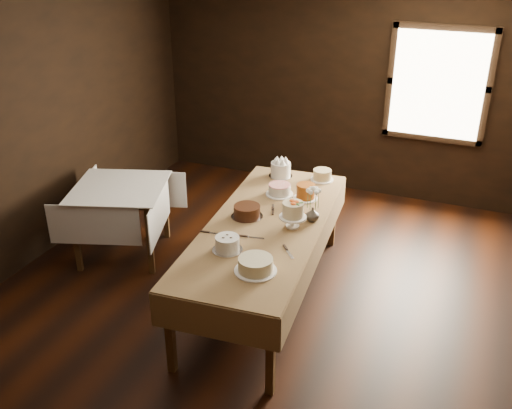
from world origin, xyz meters
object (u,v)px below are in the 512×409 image
object	(u,v)px
cake_meringue	(281,170)
cake_server_e	(217,234)
cake_speckled	(322,175)
cake_server_b	(290,254)
cake_chocolate	(247,212)
cake_server_a	(256,238)
flower_vase	(312,214)
cake_lattice	(280,190)
cake_server_c	(273,207)
cake_caramel	(306,192)
cake_cream	(256,265)
side_table	(120,195)
cake_swirl	(227,244)
display_table	(266,229)
cake_flowers	(293,216)
cake_server_d	(300,215)

from	to	relation	value
cake_meringue	cake_server_e	world-z (taller)	cake_meringue
cake_speckled	cake_server_b	xyz separation A→B (m)	(0.21, -1.65, -0.05)
cake_meringue	cake_chocolate	xyz separation A→B (m)	(0.05, -1.06, -0.02)
cake_server_a	flower_vase	bearing A→B (deg)	45.82
cake_lattice	cake_chocolate	size ratio (longest dim) A/B	0.81
cake_server_c	cake_server_e	world-z (taller)	same
cake_meringue	cake_server_a	world-z (taller)	cake_meringue
cake_caramel	cake_cream	bearing A→B (deg)	-87.84
cake_speckled	cake_caramel	world-z (taller)	cake_caramel
cake_chocolate	cake_server_e	distance (m)	0.43
cake_speckled	cake_server_c	distance (m)	0.90
cake_chocolate	cake_server_a	world-z (taller)	cake_chocolate
cake_server_b	cake_server_e	xyz separation A→B (m)	(-0.74, 0.09, 0.00)
side_table	cake_server_c	xyz separation A→B (m)	(1.74, 0.15, 0.11)
cake_server_a	cake_swirl	bearing A→B (deg)	-124.43
cake_server_c	flower_vase	xyz separation A→B (m)	(0.45, -0.12, 0.06)
display_table	cake_server_b	world-z (taller)	cake_server_b
cake_flowers	flower_vase	distance (m)	0.24
flower_vase	cake_server_c	bearing A→B (deg)	165.13
cake_swirl	side_table	bearing A→B (deg)	154.71
side_table	cake_chocolate	size ratio (longest dim) A/B	3.45
cake_caramel	side_table	bearing A→B (deg)	-166.45
cake_server_d	flower_vase	bearing A→B (deg)	-64.49
cake_speckled	cake_chocolate	world-z (taller)	same
cake_caramel	flower_vase	xyz separation A→B (m)	(0.21, -0.45, -0.01)
cake_server_b	flower_vase	bearing A→B (deg)	142.29
cake_speckled	cake_caramel	distance (m)	0.53
cake_meringue	cake_flowers	world-z (taller)	cake_flowers
side_table	cake_meringue	bearing A→B (deg)	30.99
cake_cream	flower_vase	bearing A→B (deg)	81.26
cake_chocolate	cake_server_c	distance (m)	0.33
cake_speckled	cake_server_e	bearing A→B (deg)	-108.75
cake_caramel	cake_server_a	distance (m)	0.98
cake_swirl	cake_server_c	distance (m)	0.94
display_table	flower_vase	xyz separation A→B (m)	(0.39, 0.22, 0.13)
cake_cream	cake_server_b	bearing A→B (deg)	64.20
display_table	cake_flowers	distance (m)	0.31
cake_server_c	side_table	bearing A→B (deg)	74.54
cake_server_c	cake_server_d	xyz separation A→B (m)	(0.30, -0.05, 0.00)
cake_cream	cake_server_a	size ratio (longest dim) A/B	1.47
cake_swirl	cake_server_b	distance (m)	0.55
flower_vase	side_table	bearing A→B (deg)	-179.26
cake_cream	cake_server_d	xyz separation A→B (m)	(0.01, 1.10, -0.05)
cake_caramel	cake_server_c	size ratio (longest dim) A/B	1.06
cake_meringue	cake_caramel	size ratio (longest dim) A/B	1.23
cake_server_e	flower_vase	bearing A→B (deg)	31.94
cake_chocolate	flower_vase	distance (m)	0.63
cake_caramel	cake_flowers	xyz separation A→B (m)	(0.08, -0.64, 0.04)
cake_caramel	cake_server_c	world-z (taller)	cake_caramel
cake_speckled	cake_server_a	xyz separation A→B (m)	(-0.17, -1.49, -0.05)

